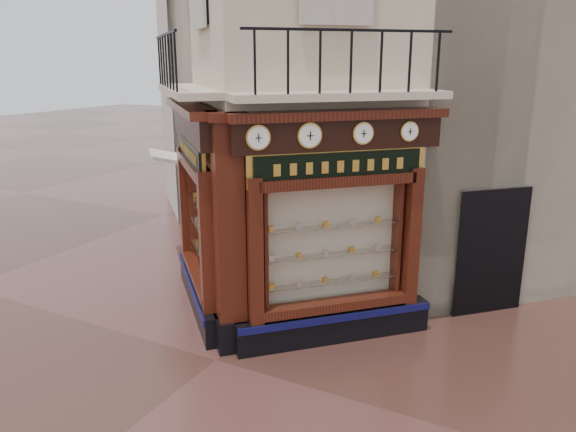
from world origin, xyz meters
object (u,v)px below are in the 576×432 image
Objects in this scene: clock_c at (363,133)px; signboard_left at (192,152)px; awning at (173,259)px; clock_d at (409,131)px; signboard_right at (339,166)px; clock_a at (258,138)px; clock_b at (310,135)px; corner_pilaster at (229,238)px.

signboard_left is at bearing 137.97° from clock_c.
clock_d is at bearing -146.35° from awning.
signboard_right is (2.92, 0.00, 0.00)m from signboard_left.
clock_a reaches higher than signboard_right.
clock_c is (0.63, 0.63, 0.00)m from clock_b.
clock_c is 0.27× the size of awning.
signboard_right is (5.14, -1.96, 3.10)m from awning.
awning is at bearing 3.56° from signboard_left.
clock_d reaches higher than signboard_left.
clock_a is 2.52m from clock_d.
clock_c reaches higher than signboard_right.
corner_pilaster reaches higher than clock_c.
clock_d is (2.36, 1.76, 1.67)m from corner_pilaster.
awning is at bearing 116.86° from clock_c.
clock_d is at bearing -5.42° from signboard_right.
clock_a reaches higher than clock_c.
clock_d is (1.78, 1.78, -0.00)m from clock_a.
clock_d is at bearing 0.00° from clock_c.
clock_d is at bearing -123.97° from signboard_left.
clock_a is 0.81m from clock_b.
awning is at bearing 99.90° from clock_a.
corner_pilaster is 9.98× the size of clock_b.
clock_b is 0.30× the size of awning.
signboard_left is (2.22, -1.96, 3.10)m from awning.
clock_c is 6.80m from awning.
awning is (-3.68, 2.97, -1.95)m from corner_pilaster.
clock_a is at bearing -161.89° from signboard_left.
awning is (-4.84, 2.42, -3.62)m from clock_b.
clock_b reaches higher than clock_c.
awning is 0.68× the size of signboard_left.
clock_a is 1.70m from clock_c.
clock_c is (1.20, 1.20, -0.00)m from clock_a.
clock_c is 3.29m from signboard_left.
corner_pilaster reaches higher than awning.
corner_pilaster is at bearing -173.93° from awning.
clock_c is at bearing -153.14° from awning.
signboard_left is at bearing 108.11° from clock_a.
corner_pilaster is at bearing 168.50° from clock_c.
corner_pilaster is 5.12m from awning.
clock_a is 6.34m from awning.
signboard_right is (0.30, 0.46, -0.52)m from clock_b.
signboard_right is at bearing 162.43° from clock_c.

